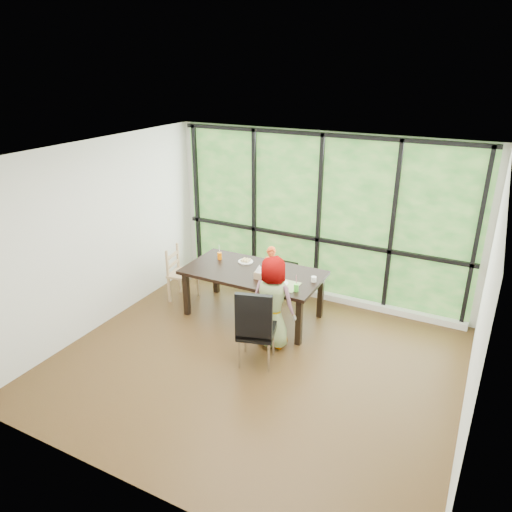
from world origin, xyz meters
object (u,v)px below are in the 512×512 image
Objects in this scene: child_older at (273,302)px; chair_window_leather at (282,260)px; child_toddler at (271,273)px; green_cup at (296,288)px; tissue_box at (259,275)px; dining_table at (253,294)px; orange_cup at (220,256)px; plate_near at (280,283)px; white_mug at (314,279)px; chair_interior_leather at (257,326)px; plate_far at (246,262)px; chair_end_beech at (183,274)px.

chair_window_leather is at bearing -68.32° from child_older.
child_toddler is 8.62× the size of green_cup.
tissue_box is (0.19, -0.82, 0.35)m from child_toddler.
green_cup reaches higher than dining_table.
orange_cup is at bearing 166.01° from dining_table.
chair_window_leather is 4.62× the size of plate_near.
chair_window_leather is at bearing 98.75° from tissue_box.
chair_window_leather is 0.83× the size of child_older.
green_cup is at bearing -127.33° from child_older.
green_cup is 0.86× the size of tissue_box.
child_toddler is 0.90m from orange_cup.
child_older is 12.35× the size of green_cup.
white_mug reaches higher than plate_near.
chair_interior_leather is 1.01m from tissue_box.
child_older is at bearing -44.26° from plate_far.
chair_interior_leather is 1.21m from white_mug.
orange_cup is 1.48× the size of white_mug.
chair_window_leather is 1.20× the size of chair_end_beech.
chair_interior_leather is at bearing -60.49° from dining_table.
chair_window_leather is 14.24× the size of white_mug.
plate_far is 1.21m from white_mug.
tissue_box is (-0.34, 0.02, 0.05)m from plate_near.
child_older is 0.38m from green_cup.
white_mug is at bearing -122.63° from chair_interior_leather.
chair_window_leather is 1.68m from chair_end_beech.
plate_far is (1.01, 0.28, 0.31)m from chair_end_beech.
dining_table is 18.38× the size of orange_cup.
chair_end_beech reaches higher than tissue_box.
chair_interior_leather is at bearing -106.14° from white_mug.
plate_near is at bearing -77.80° from child_older.
child_older is 17.20× the size of white_mug.
dining_table is 27.15× the size of white_mug.
chair_interior_leather is 0.49m from child_older.
chair_window_leather is 1.16m from orange_cup.
child_older is at bearing -128.96° from green_cup.
tissue_box is at bearing -42.93° from dining_table.
child_older is at bearing -44.94° from tissue_box.
white_mug is (1.62, -0.10, -0.02)m from orange_cup.
chair_interior_leather reaches higher than chair_end_beech.
chair_end_beech reaches higher than plate_far.
chair_end_beech is 1.44m from child_toddler.
child_toddler is 7.39× the size of tissue_box.
orange_cup is at bearing -28.96° from child_older.
child_toddler is (-0.00, -0.43, -0.08)m from chair_window_leather.
dining_table is 0.64m from child_toddler.
chair_end_beech is 8.52× the size of green_cup.
chair_end_beech is at bearing -178.81° from dining_table.
chair_end_beech is 3.87× the size of plate_far.
child_older is 10.59× the size of tissue_box.
chair_window_leather is 1.40m from plate_near.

